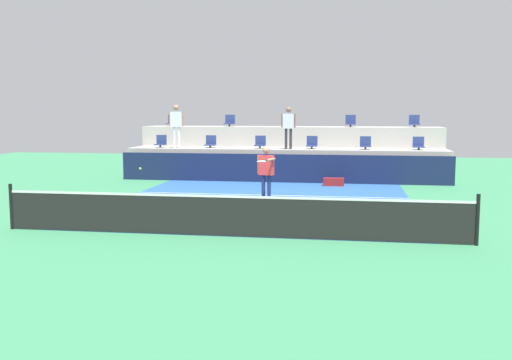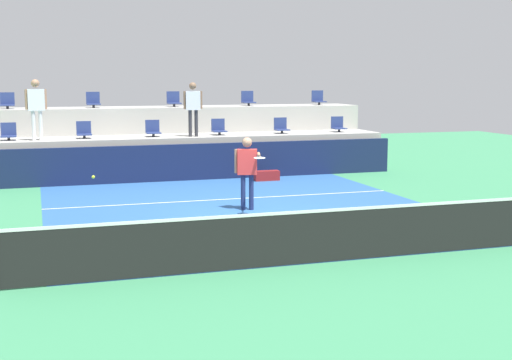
# 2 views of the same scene
# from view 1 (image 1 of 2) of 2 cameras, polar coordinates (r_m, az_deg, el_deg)

# --- Properties ---
(ground_plane) EXTENTS (40.00, 40.00, 0.00)m
(ground_plane) POSITION_cam_1_polar(r_m,az_deg,el_deg) (16.53, 0.16, -2.73)
(ground_plane) COLOR #388456
(court_inner_paint) EXTENTS (9.00, 10.00, 0.01)m
(court_inner_paint) POSITION_cam_1_polar(r_m,az_deg,el_deg) (17.50, 0.68, -2.18)
(court_inner_paint) COLOR #285693
(court_inner_paint) RESTS_ON ground_plane
(court_service_line) EXTENTS (9.00, 0.06, 0.00)m
(court_service_line) POSITION_cam_1_polar(r_m,az_deg,el_deg) (18.87, 1.31, -1.52)
(court_service_line) COLOR white
(court_service_line) RESTS_ON ground_plane
(tennis_net) EXTENTS (10.48, 0.08, 1.07)m
(tennis_net) POSITION_cam_1_polar(r_m,az_deg,el_deg) (12.57, -2.71, -3.44)
(tennis_net) COLOR black
(tennis_net) RESTS_ON ground_plane
(sponsor_backboard) EXTENTS (13.00, 0.16, 1.10)m
(sponsor_backboard) POSITION_cam_1_polar(r_m,az_deg,el_deg) (22.35, 2.58, 1.17)
(sponsor_backboard) COLOR #141E42
(sponsor_backboard) RESTS_ON ground_plane
(seating_tier_lower) EXTENTS (13.00, 1.80, 1.25)m
(seating_tier_lower) POSITION_cam_1_polar(r_m,az_deg,el_deg) (23.63, 2.95, 1.65)
(seating_tier_lower) COLOR #ADAAA3
(seating_tier_lower) RESTS_ON ground_plane
(seating_tier_upper) EXTENTS (13.00, 1.80, 2.10)m
(seating_tier_upper) POSITION_cam_1_polar(r_m,az_deg,el_deg) (25.38, 3.40, 2.97)
(seating_tier_upper) COLOR #ADAAA3
(seating_tier_upper) RESTS_ON ground_plane
(stadium_chair_lower_far_left) EXTENTS (0.44, 0.40, 0.52)m
(stadium_chair_lower_far_left) POSITION_cam_1_polar(r_m,az_deg,el_deg) (24.66, -9.47, 3.74)
(stadium_chair_lower_far_left) COLOR #2D2D33
(stadium_chair_lower_far_left) RESTS_ON seating_tier_lower
(stadium_chair_lower_left) EXTENTS (0.44, 0.40, 0.52)m
(stadium_chair_lower_left) POSITION_cam_1_polar(r_m,az_deg,el_deg) (24.06, -4.55, 3.74)
(stadium_chair_lower_left) COLOR #2D2D33
(stadium_chair_lower_left) RESTS_ON seating_tier_lower
(stadium_chair_lower_mid_left) EXTENTS (0.44, 0.40, 0.52)m
(stadium_chair_lower_mid_left) POSITION_cam_1_polar(r_m,az_deg,el_deg) (23.64, 0.42, 3.71)
(stadium_chair_lower_mid_left) COLOR #2D2D33
(stadium_chair_lower_mid_left) RESTS_ON seating_tier_lower
(stadium_chair_lower_mid_right) EXTENTS (0.44, 0.40, 0.52)m
(stadium_chair_lower_mid_right) POSITION_cam_1_polar(r_m,az_deg,el_deg) (23.41, 5.60, 3.64)
(stadium_chair_lower_mid_right) COLOR #2D2D33
(stadium_chair_lower_mid_right) RESTS_ON seating_tier_lower
(stadium_chair_lower_right) EXTENTS (0.44, 0.40, 0.52)m
(stadium_chair_lower_right) POSITION_cam_1_polar(r_m,az_deg,el_deg) (23.38, 10.86, 3.55)
(stadium_chair_lower_right) COLOR #2D2D33
(stadium_chair_lower_right) RESTS_ON seating_tier_lower
(stadium_chair_lower_far_right) EXTENTS (0.44, 0.40, 0.52)m
(stadium_chair_lower_far_right) POSITION_cam_1_polar(r_m,az_deg,el_deg) (23.53, 15.90, 3.43)
(stadium_chair_lower_far_right) COLOR #2D2D33
(stadium_chair_lower_far_right) RESTS_ON seating_tier_lower
(stadium_chair_upper_far_left) EXTENTS (0.44, 0.40, 0.52)m
(stadium_chair_upper_far_left) POSITION_cam_1_polar(r_m,az_deg,el_deg) (26.36, -8.35, 5.80)
(stadium_chair_upper_far_left) COLOR #2D2D33
(stadium_chair_upper_far_left) RESTS_ON seating_tier_upper
(stadium_chair_upper_left) EXTENTS (0.44, 0.40, 0.52)m
(stadium_chair_upper_left) POSITION_cam_1_polar(r_m,az_deg,el_deg) (25.68, -2.64, 5.84)
(stadium_chair_upper_left) COLOR #2D2D33
(stadium_chair_upper_left) RESTS_ON seating_tier_upper
(stadium_chair_upper_center) EXTENTS (0.44, 0.40, 0.52)m
(stadium_chair_upper_center) POSITION_cam_1_polar(r_m,az_deg,el_deg) (25.27, 3.35, 5.82)
(stadium_chair_upper_center) COLOR #2D2D33
(stadium_chair_upper_center) RESTS_ON seating_tier_upper
(stadium_chair_upper_right) EXTENTS (0.44, 0.40, 0.52)m
(stadium_chair_upper_right) POSITION_cam_1_polar(r_m,az_deg,el_deg) (25.14, 9.41, 5.74)
(stadium_chair_upper_right) COLOR #2D2D33
(stadium_chair_upper_right) RESTS_ON seating_tier_upper
(stadium_chair_upper_far_right) EXTENTS (0.44, 0.40, 0.52)m
(stadium_chair_upper_far_right) POSITION_cam_1_polar(r_m,az_deg,el_deg) (25.29, 15.51, 5.59)
(stadium_chair_upper_far_right) COLOR #2D2D33
(stadium_chair_upper_far_right) RESTS_ON seating_tier_upper
(tennis_player) EXTENTS (0.58, 1.29, 1.71)m
(tennis_player) POSITION_cam_1_polar(r_m,az_deg,el_deg) (17.22, 1.01, 1.18)
(tennis_player) COLOR navy
(tennis_player) RESTS_ON ground_plane
(spectator_in_white) EXTENTS (0.62, 0.26, 1.79)m
(spectator_in_white) POSITION_cam_1_polar(r_m,az_deg,el_deg) (24.02, -7.95, 5.78)
(spectator_in_white) COLOR white
(spectator_in_white) RESTS_ON seating_tier_lower
(spectator_in_grey) EXTENTS (0.59, 0.25, 1.69)m
(spectator_in_grey) POSITION_cam_1_polar(r_m,az_deg,el_deg) (23.08, 3.26, 5.62)
(spectator_in_grey) COLOR #2D2D33
(spectator_in_grey) RESTS_ON seating_tier_lower
(tennis_ball) EXTENTS (0.07, 0.07, 0.07)m
(tennis_ball) POSITION_cam_1_polar(r_m,az_deg,el_deg) (17.14, -11.47, 1.13)
(tennis_ball) COLOR #CCE033
(equipment_bag) EXTENTS (0.76, 0.28, 0.30)m
(equipment_bag) POSITION_cam_1_polar(r_m,az_deg,el_deg) (21.46, 7.75, -0.19)
(equipment_bag) COLOR maroon
(equipment_bag) RESTS_ON ground_plane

